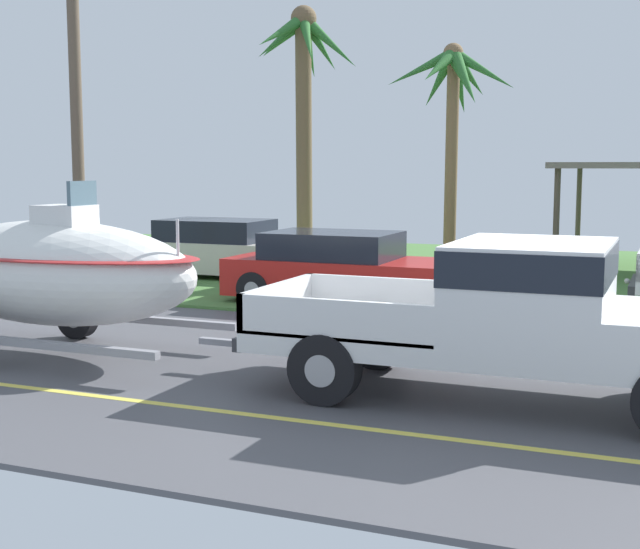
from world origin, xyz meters
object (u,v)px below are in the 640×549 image
object	(u,v)px
parked_sedan_far	(222,250)
utility_pole	(75,77)
palm_tree_near_left	(303,80)
palm_tree_near_right	(454,97)
boat_on_trailer	(53,272)
pickup_truck_towing	(528,313)
parked_sedan_near	(340,269)

from	to	relation	value
parked_sedan_far	utility_pole	world-z (taller)	utility_pole
palm_tree_near_left	palm_tree_near_right	size ratio (longest dim) A/B	1.20
utility_pole	boat_on_trailer	bearing A→B (deg)	-55.92
pickup_truck_towing	parked_sedan_near	xyz separation A→B (m)	(-4.41, 5.66, -0.34)
palm_tree_near_right	palm_tree_near_left	bearing A→B (deg)	-177.42
boat_on_trailer	utility_pole	xyz separation A→B (m)	(-3.26, 4.81, 3.21)
parked_sedan_far	utility_pole	distance (m)	5.22
pickup_truck_towing	utility_pole	xyz separation A→B (m)	(-9.76, 4.81, 3.37)
palm_tree_near_left	palm_tree_near_right	distance (m)	3.88
parked_sedan_near	palm_tree_near_right	bearing A→B (deg)	81.08
pickup_truck_towing	palm_tree_near_left	world-z (taller)	palm_tree_near_left
parked_sedan_near	palm_tree_near_left	distance (m)	7.21
utility_pole	parked_sedan_far	bearing A→B (deg)	67.70
pickup_truck_towing	palm_tree_near_right	bearing A→B (deg)	108.13
boat_on_trailer	palm_tree_near_left	xyz separation A→B (m)	(-0.92, 10.77, 3.61)
parked_sedan_far	palm_tree_near_left	distance (m)	4.94
boat_on_trailer	parked_sedan_near	distance (m)	6.06
parked_sedan_near	parked_sedan_far	bearing A→B (deg)	147.30
pickup_truck_towing	palm_tree_near_right	distance (m)	11.97
parked_sedan_far	palm_tree_near_right	xyz separation A→B (m)	(4.79, 2.74, 3.59)
parked_sedan_far	boat_on_trailer	bearing A→B (deg)	-77.19
parked_sedan_far	palm_tree_near_left	bearing A→B (deg)	69.71
parked_sedan_far	palm_tree_near_left	world-z (taller)	palm_tree_near_left
parked_sedan_near	palm_tree_near_right	distance (m)	6.44
boat_on_trailer	palm_tree_near_left	world-z (taller)	palm_tree_near_left
pickup_truck_towing	parked_sedan_near	distance (m)	7.19
palm_tree_near_left	pickup_truck_towing	bearing A→B (deg)	-55.43
palm_tree_near_left	palm_tree_near_right	bearing A→B (deg)	2.58
parked_sedan_far	utility_pole	xyz separation A→B (m)	(-1.39, -3.39, 3.71)
palm_tree_near_right	utility_pole	distance (m)	8.71
boat_on_trailer	palm_tree_near_left	distance (m)	11.40
boat_on_trailer	parked_sedan_near	bearing A→B (deg)	69.70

